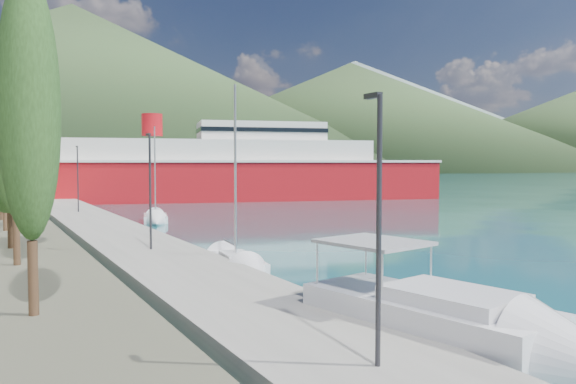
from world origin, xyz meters
TOP-DOWN VIEW (x-y plane):
  - ground at (0.00, 120.00)m, footprint 1400.00×1400.00m
  - quay at (-9.00, 26.00)m, footprint 5.00×88.00m
  - hills_far at (138.59, 618.73)m, footprint 1480.00×900.00m
  - hills_near at (98.04, 372.50)m, footprint 1010.00×520.00m
  - tree_row at (-15.37, 31.77)m, footprint 3.76×63.92m
  - lamp_posts at (-9.00, 14.54)m, footprint 0.15×45.09m
  - motor_cruiser at (-5.17, -6.13)m, footprint 4.92×10.47m
  - sailboat_near at (-6.00, 7.31)m, footprint 2.88×7.09m
  - sailboat_mid at (-3.41, 32.02)m, footprint 3.55×6.67m
  - ferry at (13.13, 59.35)m, footprint 65.75×29.42m

SIDE VIEW (x-z plane):
  - ground at x=0.00m, z-range 0.00..0.00m
  - sailboat_mid at x=-3.41m, z-range -4.41..4.95m
  - sailboat_near at x=-6.00m, z-range -4.68..5.23m
  - quay at x=-9.00m, z-range 0.00..0.80m
  - motor_cruiser at x=-5.17m, z-range -1.25..2.47m
  - ferry at x=13.13m, z-range -2.50..10.29m
  - lamp_posts at x=-9.00m, z-range 1.05..7.11m
  - tree_row at x=-15.37m, z-range 0.17..11.52m
  - hills_near at x=98.04m, z-range -8.32..106.68m
  - hills_far at x=138.59m, z-range -12.61..167.39m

